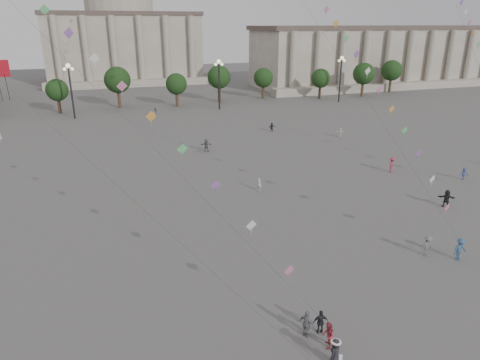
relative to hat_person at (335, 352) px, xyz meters
name	(u,v)px	position (x,y,z in m)	size (l,w,h in m)	color
ground	(303,318)	(0.17, 4.17, -0.88)	(360.00, 360.00, 0.00)	#52504D
hall_east	(385,56)	(75.17, 98.06, 7.54)	(84.00, 26.22, 17.20)	gray
hall_central	(122,35)	(0.17, 133.39, 13.35)	(48.30, 34.30, 35.50)	gray
tree_row	(144,83)	(0.17, 82.17, 4.51)	(137.12, 5.12, 8.00)	#3B2A1D
lamp_post_mid_west	(70,81)	(-14.83, 74.17, 6.47)	(2.00, 0.90, 10.65)	#262628
lamp_post_mid_east	(219,75)	(15.17, 74.17, 6.47)	(2.00, 0.90, 10.65)	#262628
lamp_post_far_east	(341,71)	(45.17, 74.17, 6.47)	(2.00, 0.90, 10.65)	#262628
person_crowd_0	(155,111)	(0.82, 72.17, -0.07)	(0.96, 0.40, 1.63)	#2F4C6A
person_crowd_3	(447,198)	(22.21, 15.41, 0.03)	(1.70, 0.54, 1.84)	black
person_crowd_4	(154,114)	(0.31, 70.12, -0.14)	(1.38, 0.44, 1.49)	#B3B4AF
person_crowd_6	(427,246)	(13.27, 7.99, -0.01)	(1.13, 0.65, 1.75)	slate
person_crowd_7	(340,133)	(27.26, 44.12, -0.11)	(1.43, 0.46, 1.54)	white
person_crowd_8	(392,165)	(23.93, 26.41, 0.08)	(1.24, 0.71, 1.92)	#9C2A41
person_crowd_9	(272,127)	(18.15, 51.73, -0.15)	(1.37, 0.44, 1.48)	black
person_crowd_10	(0,137)	(-25.67, 59.08, -0.12)	(0.56, 0.37, 1.53)	#B6B6B1
person_crowd_12	(206,145)	(4.04, 43.17, 0.05)	(1.73, 0.55, 1.87)	#59585D
person_crowd_13	(259,184)	(5.64, 25.86, -0.13)	(0.55, 0.36, 1.50)	#B2B3AE
person_crowd_14	(464,174)	(30.36, 21.21, -0.12)	(0.98, 0.56, 1.52)	navy
tourist_1	(321,322)	(0.54, 2.57, -0.09)	(0.94, 0.39, 1.60)	black
tourist_3	(307,324)	(-0.43, 2.55, 0.02)	(1.06, 0.44, 1.80)	slate
kite_flyer_0	(328,335)	(0.32, 1.33, -0.05)	(0.81, 0.63, 1.67)	#9B2A35
kite_flyer_1	(460,249)	(15.25, 6.62, 0.07)	(1.23, 0.71, 1.91)	#304F6D
hat_person	(335,352)	(0.00, 0.00, 0.00)	(0.98, 0.92, 1.69)	black
kite_train_east	(467,21)	(36.40, 30.62, 17.22)	(11.84, 31.70, 45.85)	#3F3F3F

